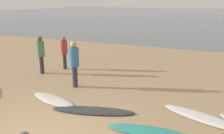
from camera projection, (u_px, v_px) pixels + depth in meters
ground_plane at (150, 57)px, 14.54m from camera, size 120.00×120.00×0.20m
ocean_water at (205, 14)px, 60.81m from camera, size 140.00×100.00×0.01m
surfboard_4 at (53, 100)px, 7.89m from camera, size 2.02×1.06×0.08m
surfboard_5 at (93, 111)px, 7.11m from camera, size 2.58×1.25×0.07m
surfboard_6 at (148, 131)px, 6.00m from camera, size 2.13×0.83×0.06m
surfboard_7 at (203, 117)px, 6.68m from camera, size 2.46×1.34×0.08m
person_0 at (64, 50)px, 11.35m from camera, size 0.32×0.32×1.61m
person_1 at (41, 52)px, 10.63m from camera, size 0.35×0.35×1.72m
person_2 at (74, 60)px, 8.90m from camera, size 0.36×0.36×1.78m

